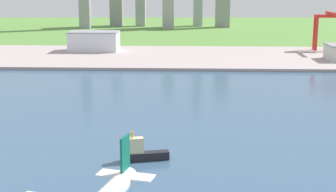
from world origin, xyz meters
name	(u,v)px	position (x,y,z in m)	size (l,w,h in m)	color
ground_plane	(165,110)	(0.00, 300.00, 0.00)	(2400.00, 2400.00, 0.00)	#56873A
water_bay	(158,145)	(0.00, 240.00, 0.07)	(840.00, 360.00, 0.15)	#385675
industrial_pier	(175,57)	(0.00, 490.00, 1.25)	(840.00, 140.00, 2.50)	#A99997
tugboat_small	(141,152)	(-5.15, 220.34, 3.48)	(18.87, 7.79, 11.88)	black
port_crane_red	(330,22)	(149.94, 531.94, 30.05)	(27.46, 43.31, 37.61)	red
warehouse_main	(94,41)	(-79.82, 519.10, 12.07)	(47.98, 29.04, 19.10)	silver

